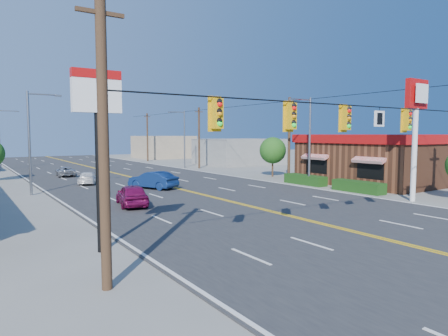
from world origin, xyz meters
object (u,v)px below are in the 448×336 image
signal_span (361,130)px  car_white (88,178)px  pizza_hut_sign (97,122)px  car_silver (65,172)px  car_blue (153,181)px  car_magenta (132,196)px  kfc (388,158)px  kfc_pylon (416,115)px

signal_span → car_white: bearing=101.5°
pizza_hut_sign → car_silver: bearing=80.3°
car_blue → car_silver: bearing=-99.2°
pizza_hut_sign → signal_span: bearing=-20.2°
pizza_hut_sign → car_white: 23.52m
car_magenta → car_silver: 21.77m
pizza_hut_sign → car_magenta: size_ratio=1.64×
kfc → car_blue: size_ratio=3.60×
kfc_pylon → car_silver: (-16.74, 30.74, -5.50)m
pizza_hut_sign → car_magenta: pizza_hut_sign is taller
kfc → pizza_hut_sign: bearing=-165.5°
kfc → car_white: bearing=150.4°
car_magenta → car_blue: size_ratio=0.93×
signal_span → kfc: (20.02, 12.00, -2.51)m
kfc_pylon → car_white: (-16.48, 22.39, -5.48)m
pizza_hut_sign → kfc_pylon: bearing=0.0°
kfc_pylon → pizza_hut_sign: 22.02m
kfc → car_magenta: kfc is taller
kfc → kfc_pylon: bearing=-138.0°
kfc_pylon → signal_span: bearing=-160.2°
car_magenta → car_silver: bearing=-79.6°
pizza_hut_sign → car_white: (5.52, 22.39, -4.62)m
kfc_pylon → car_magenta: bearing=152.5°
kfc_pylon → car_white: kfc_pylon is taller
car_white → kfc: bearing=172.5°
signal_span → car_magenta: (-6.15, 12.98, -4.17)m
car_blue → car_magenta: bearing=32.7°
signal_span → kfc_pylon: 11.87m
car_blue → pizza_hut_sign: bearing=35.7°
kfc_pylon → car_blue: kfc_pylon is taller
kfc → car_white: kfc is taller
car_blue → car_white: size_ratio=1.17×
car_magenta → car_blue: bearing=-111.3°
kfc → car_silver: bearing=138.4°
signal_span → kfc_pylon: (11.12, 4.00, 1.16)m
signal_span → car_blue: 20.38m
signal_span → car_white: 27.27m
kfc → car_magenta: bearing=177.9°
signal_span → pizza_hut_sign: bearing=159.8°
kfc → car_magenta: (-26.17, 0.98, -1.67)m
car_silver → signal_span: bearing=104.9°
car_silver → kfc: bearing=144.2°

